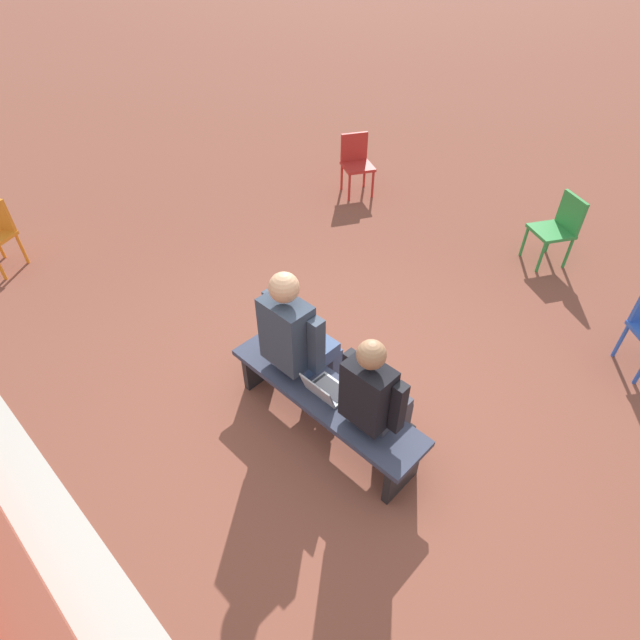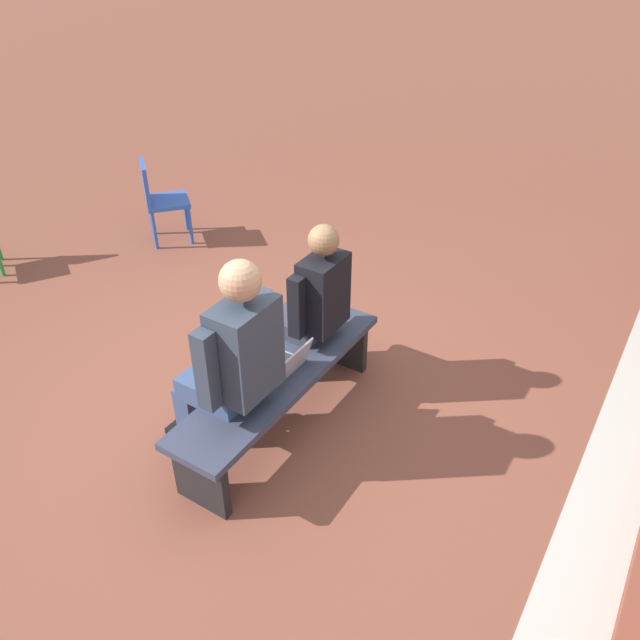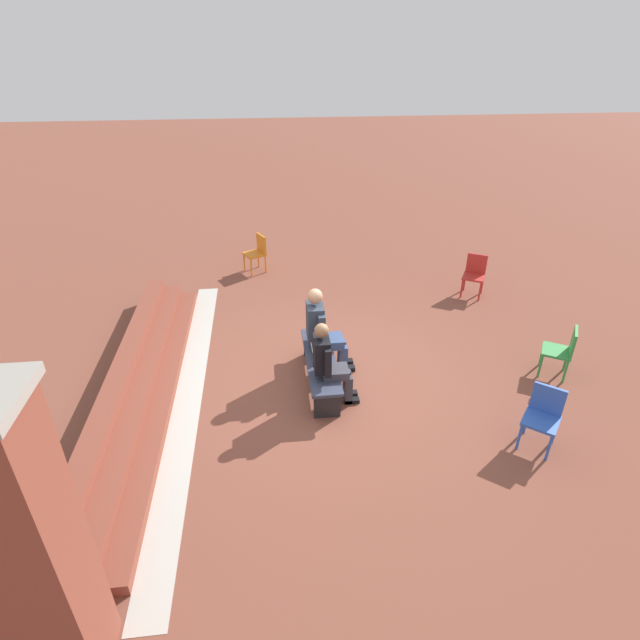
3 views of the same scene
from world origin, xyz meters
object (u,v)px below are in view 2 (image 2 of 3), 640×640
Objects in this scene: laptop at (284,365)px; bench at (281,383)px; person_student at (310,304)px; person_adult at (232,360)px; plastic_chair_far_right at (159,197)px.

bench is at bearing -33.07° from laptop.
bench is at bearing 8.25° from person_student.
bench is at bearing 168.87° from person_adult.
laptop is 0.38× the size of plastic_chair_far_right.
person_student is 0.82m from person_adult.
person_adult is (0.82, -0.01, 0.05)m from person_student.
plastic_chair_far_right is (-1.63, -2.67, 0.13)m from bench.
laptop is at bearing 10.15° from person_student.
bench is 0.57m from person_student.
person_adult reaches higher than plastic_chair_far_right.
laptop is 3.13m from plastic_chair_far_right.
laptop is at bearing 59.05° from plastic_chair_far_right.
person_student is 4.08× the size of laptop.
person_student is 0.91× the size of person_adult.
laptop reaches higher than bench.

